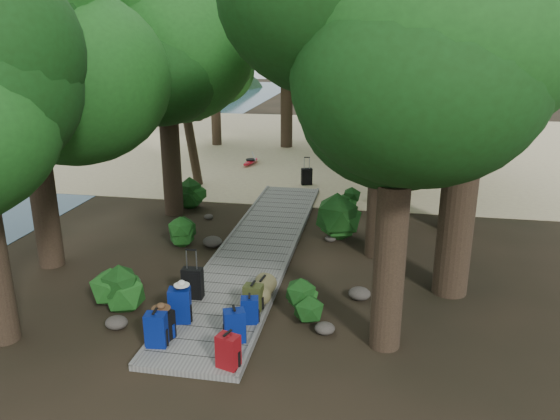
% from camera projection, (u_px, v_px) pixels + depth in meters
% --- Properties ---
extents(ground, '(120.00, 120.00, 0.00)m').
position_uv_depth(ground, '(250.00, 263.00, 14.10)').
color(ground, black).
rests_on(ground, ground).
extents(sand_beach, '(40.00, 22.00, 0.02)m').
position_uv_depth(sand_beach, '(320.00, 145.00, 29.07)').
color(sand_beach, '#CAB988').
rests_on(sand_beach, ground).
extents(distant_hill, '(32.00, 16.00, 12.00)m').
position_uv_depth(distant_hill, '(20.00, 83.00, 65.89)').
color(distant_hill, black).
rests_on(distant_hill, ground).
extents(boardwalk, '(2.00, 12.00, 0.12)m').
position_uv_depth(boardwalk, '(259.00, 247.00, 15.02)').
color(boardwalk, gray).
rests_on(boardwalk, ground).
extents(backpack_left_a, '(0.41, 0.31, 0.73)m').
position_uv_depth(backpack_left_a, '(156.00, 328.00, 10.06)').
color(backpack_left_a, navy).
rests_on(backpack_left_a, boardwalk).
extents(backpack_left_b, '(0.40, 0.33, 0.63)m').
position_uv_depth(backpack_left_b, '(165.00, 323.00, 10.34)').
color(backpack_left_b, black).
rests_on(backpack_left_b, boardwalk).
extents(backpack_left_c, '(0.49, 0.39, 0.80)m').
position_uv_depth(backpack_left_c, '(180.00, 303.00, 10.90)').
color(backpack_left_c, navy).
rests_on(backpack_left_c, boardwalk).
extents(backpack_right_a, '(0.44, 0.37, 0.68)m').
position_uv_depth(backpack_right_a, '(228.00, 350.00, 9.42)').
color(backpack_right_a, maroon).
rests_on(backpack_right_a, boardwalk).
extents(backpack_right_b, '(0.47, 0.41, 0.71)m').
position_uv_depth(backpack_right_b, '(234.00, 324.00, 10.21)').
color(backpack_right_b, navy).
rests_on(backpack_right_b, boardwalk).
extents(backpack_right_c, '(0.40, 0.32, 0.60)m').
position_uv_depth(backpack_right_c, '(250.00, 309.00, 10.89)').
color(backpack_right_c, navy).
rests_on(backpack_right_c, boardwalk).
extents(backpack_right_d, '(0.41, 0.31, 0.60)m').
position_uv_depth(backpack_right_d, '(253.00, 296.00, 11.45)').
color(backpack_right_d, '#3B421B').
rests_on(backpack_right_d, boardwalk).
extents(duffel_right_khaki, '(0.52, 0.72, 0.45)m').
position_uv_depth(duffel_right_khaki, '(263.00, 288.00, 11.94)').
color(duffel_right_khaki, olive).
rests_on(duffel_right_khaki, boardwalk).
extents(suitcase_on_boardwalk, '(0.45, 0.26, 0.69)m').
position_uv_depth(suitcase_on_boardwalk, '(193.00, 283.00, 11.91)').
color(suitcase_on_boardwalk, black).
rests_on(suitcase_on_boardwalk, boardwalk).
extents(lone_suitcase_on_sand, '(0.47, 0.36, 0.65)m').
position_uv_depth(lone_suitcase_on_sand, '(307.00, 176.00, 21.34)').
color(lone_suitcase_on_sand, black).
rests_on(lone_suitcase_on_sand, sand_beach).
extents(hat_brown, '(0.36, 0.36, 0.11)m').
position_uv_depth(hat_brown, '(161.00, 306.00, 10.20)').
color(hat_brown, '#51351E').
rests_on(hat_brown, backpack_left_b).
extents(hat_white, '(0.32, 0.32, 0.11)m').
position_uv_depth(hat_white, '(181.00, 283.00, 10.77)').
color(hat_white, silver).
rests_on(hat_white, backpack_left_c).
extents(kayak, '(1.11, 3.28, 0.32)m').
position_uv_depth(kayak, '(251.00, 161.00, 24.71)').
color(kayak, '#B60F1D').
rests_on(kayak, sand_beach).
extents(sun_lounger, '(1.05, 2.08, 0.64)m').
position_uv_depth(sun_lounger, '(389.00, 170.00, 22.38)').
color(sun_lounger, silver).
rests_on(sun_lounger, sand_beach).
extents(tree_right_a, '(4.98, 4.98, 8.31)m').
position_uv_depth(tree_right_a, '(398.00, 128.00, 9.13)').
color(tree_right_a, '#12330E').
rests_on(tree_right_a, ground).
extents(tree_right_b, '(6.24, 6.24, 11.14)m').
position_uv_depth(tree_right_b, '(475.00, 38.00, 10.84)').
color(tree_right_b, '#12330E').
rests_on(tree_right_b, ground).
extents(tree_right_c, '(4.66, 4.66, 8.07)m').
position_uv_depth(tree_right_c, '(384.00, 103.00, 13.42)').
color(tree_right_c, '#12330E').
rests_on(tree_right_c, ground).
extents(tree_right_d, '(6.16, 6.16, 11.29)m').
position_uv_depth(tree_right_d, '(471.00, 34.00, 14.92)').
color(tree_right_d, '#12330E').
rests_on(tree_right_d, ground).
extents(tree_right_e, '(5.30, 5.30, 9.54)m').
position_uv_depth(tree_right_e, '(405.00, 61.00, 19.01)').
color(tree_right_e, '#12330E').
rests_on(tree_right_e, ground).
extents(tree_right_f, '(4.87, 4.87, 8.70)m').
position_uv_depth(tree_right_f, '(480.00, 70.00, 20.98)').
color(tree_right_f, '#12330E').
rests_on(tree_right_f, ground).
extents(tree_left_b, '(4.98, 4.98, 8.96)m').
position_uv_depth(tree_left_b, '(28.00, 87.00, 12.66)').
color(tree_left_b, '#12330E').
rests_on(tree_left_b, ground).
extents(tree_left_c, '(5.07, 5.07, 8.81)m').
position_uv_depth(tree_left_c, '(166.00, 77.00, 16.68)').
color(tree_left_c, '#12330E').
rests_on(tree_left_c, ground).
extents(tree_back_a, '(5.11, 5.11, 8.85)m').
position_uv_depth(tree_back_a, '(287.00, 60.00, 27.33)').
color(tree_back_a, '#12330E').
rests_on(tree_back_a, ground).
extents(tree_back_b, '(5.74, 5.74, 10.25)m').
position_uv_depth(tree_back_b, '(362.00, 45.00, 27.60)').
color(tree_back_b, '#12330E').
rests_on(tree_back_b, ground).
extents(tree_back_c, '(4.55, 4.55, 8.19)m').
position_uv_depth(tree_back_c, '(427.00, 68.00, 26.29)').
color(tree_back_c, '#12330E').
rests_on(tree_back_c, ground).
extents(tree_back_d, '(4.36, 4.36, 7.27)m').
position_uv_depth(tree_back_d, '(215.00, 75.00, 28.12)').
color(tree_back_d, '#12330E').
rests_on(tree_back_d, ground).
extents(palm_right_a, '(3.86, 3.86, 6.58)m').
position_uv_depth(palm_right_a, '(382.00, 108.00, 18.20)').
color(palm_right_a, '#113C11').
rests_on(palm_right_a, ground).
extents(palm_right_b, '(3.97, 3.97, 7.67)m').
position_uv_depth(palm_right_b, '(418.00, 81.00, 22.06)').
color(palm_right_b, '#113C11').
rests_on(palm_right_b, ground).
extents(palm_right_c, '(4.05, 4.05, 6.44)m').
position_uv_depth(palm_right_c, '(371.00, 92.00, 23.95)').
color(palm_right_c, '#113C11').
rests_on(palm_right_c, ground).
extents(palm_left_a, '(4.79, 4.79, 7.62)m').
position_uv_depth(palm_left_a, '(186.00, 86.00, 20.33)').
color(palm_left_a, '#113C11').
rests_on(palm_left_a, ground).
extents(rock_left_a, '(0.46, 0.41, 0.25)m').
position_uv_depth(rock_left_a, '(117.00, 323.00, 10.96)').
color(rock_left_a, '#4C473F').
rests_on(rock_left_a, ground).
extents(rock_left_b, '(0.38, 0.34, 0.21)m').
position_uv_depth(rock_left_b, '(133.00, 281.00, 12.86)').
color(rock_left_b, '#4C473F').
rests_on(rock_left_b, ground).
extents(rock_left_c, '(0.55, 0.49, 0.30)m').
position_uv_depth(rock_left_c, '(213.00, 242.00, 15.17)').
color(rock_left_c, '#4C473F').
rests_on(rock_left_c, ground).
extents(rock_left_d, '(0.29, 0.26, 0.16)m').
position_uv_depth(rock_left_d, '(209.00, 217.00, 17.47)').
color(rock_left_d, '#4C473F').
rests_on(rock_left_d, ground).
extents(rock_right_a, '(0.41, 0.37, 0.23)m').
position_uv_depth(rock_right_a, '(325.00, 328.00, 10.77)').
color(rock_right_a, '#4C473F').
rests_on(rock_right_a, ground).
extents(rock_right_b, '(0.50, 0.45, 0.28)m').
position_uv_depth(rock_right_b, '(359.00, 293.00, 12.16)').
color(rock_right_b, '#4C473F').
rests_on(rock_right_b, ground).
extents(rock_right_c, '(0.32, 0.29, 0.18)m').
position_uv_depth(rock_right_c, '(330.00, 239.00, 15.57)').
color(rock_right_c, '#4C473F').
rests_on(rock_right_c, ground).
extents(shrub_left_a, '(1.04, 1.04, 0.94)m').
position_uv_depth(shrub_left_a, '(119.00, 288.00, 11.70)').
color(shrub_left_a, '#194A16').
rests_on(shrub_left_a, ground).
extents(shrub_left_b, '(0.93, 0.93, 0.84)m').
position_uv_depth(shrub_left_b, '(188.00, 231.00, 15.19)').
color(shrub_left_b, '#194A16').
rests_on(shrub_left_b, ground).
extents(shrub_left_c, '(1.05, 1.05, 0.94)m').
position_uv_depth(shrub_left_c, '(193.00, 193.00, 18.63)').
color(shrub_left_c, '#194A16').
rests_on(shrub_left_c, ground).
extents(shrub_right_a, '(0.90, 0.90, 0.81)m').
position_uv_depth(shrub_right_a, '(306.00, 302.00, 11.22)').
color(shrub_right_a, '#194A16').
rests_on(shrub_right_a, ground).
extents(shrub_right_b, '(1.38, 1.38, 1.25)m').
position_uv_depth(shrub_right_b, '(343.00, 219.00, 15.53)').
color(shrub_right_b, '#194A16').
rests_on(shrub_right_b, ground).
extents(shrub_right_c, '(0.76, 0.76, 0.69)m').
position_uv_depth(shrub_right_c, '(346.00, 200.00, 18.35)').
color(shrub_right_c, '#194A16').
rests_on(shrub_right_c, ground).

